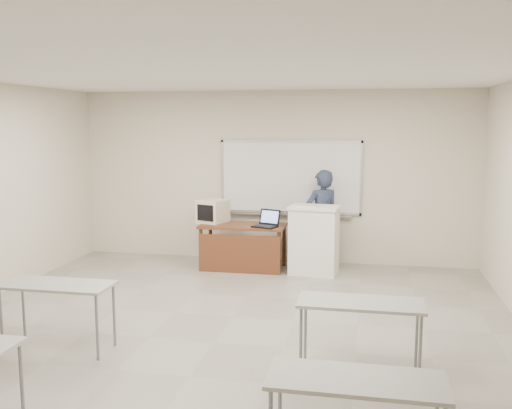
% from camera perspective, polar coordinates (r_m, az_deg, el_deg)
% --- Properties ---
extents(floor, '(7.00, 8.00, 0.01)m').
position_cam_1_polar(floor, '(6.57, -4.18, -13.62)').
color(floor, gray).
rests_on(floor, ground).
extents(whiteboard, '(2.48, 0.10, 1.31)m').
position_cam_1_polar(whiteboard, '(9.98, 3.46, 2.64)').
color(whiteboard, white).
rests_on(whiteboard, floor).
extents(student_desks, '(4.40, 2.20, 0.73)m').
position_cam_1_polar(student_desks, '(5.13, -8.35, -11.98)').
color(student_desks, '#999995').
rests_on(student_desks, floor).
extents(instructor_desk, '(1.42, 0.71, 0.75)m').
position_cam_1_polar(instructor_desk, '(9.48, -1.43, -3.36)').
color(instructor_desk, '#5D2B1B').
rests_on(instructor_desk, floor).
extents(podium, '(0.79, 0.57, 1.11)m').
position_cam_1_polar(podium, '(9.31, 5.82, -3.53)').
color(podium, white).
rests_on(podium, floor).
extents(crt_monitor, '(0.42, 0.47, 0.40)m').
position_cam_1_polar(crt_monitor, '(9.77, -4.29, -0.67)').
color(crt_monitor, beige).
rests_on(crt_monitor, instructor_desk).
extents(laptop, '(0.37, 0.34, 0.27)m').
position_cam_1_polar(laptop, '(9.34, 0.94, -1.86)').
color(laptop, black).
rests_on(laptop, instructor_desk).
extents(mouse, '(0.10, 0.08, 0.03)m').
position_cam_1_polar(mouse, '(9.49, 2.02, -1.97)').
color(mouse, gray).
rests_on(mouse, instructor_desk).
extents(keyboard, '(0.44, 0.20, 0.02)m').
position_cam_1_polar(keyboard, '(9.11, 4.86, -0.17)').
color(keyboard, beige).
rests_on(keyboard, podium).
extents(presenter, '(0.73, 0.66, 1.66)m').
position_cam_1_polar(presenter, '(9.71, 6.60, -1.42)').
color(presenter, black).
rests_on(presenter, floor).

